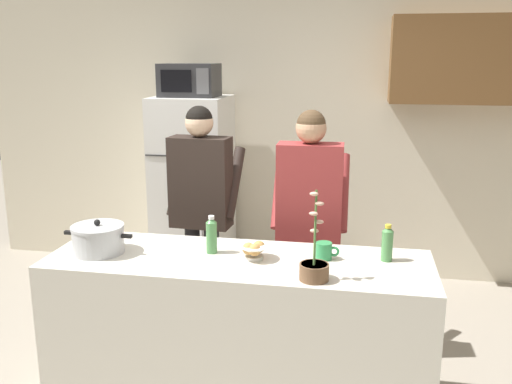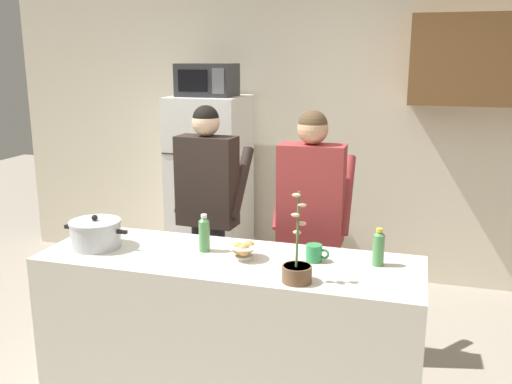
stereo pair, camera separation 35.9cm
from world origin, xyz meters
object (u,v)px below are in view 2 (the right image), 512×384
at_px(microwave, 207,80).
at_px(person_near_pot, 208,193).
at_px(coffee_mug, 315,253).
at_px(potted_orchid, 297,269).
at_px(bottle_mid_counter, 204,233).
at_px(person_by_sink, 311,206).
at_px(cooking_pot, 96,234).
at_px(bread_bowl, 244,250).
at_px(bottle_near_edge, 379,247).
at_px(refrigerator, 210,189).

bearing_deg(microwave, person_near_pot, -69.32).
height_order(coffee_mug, potted_orchid, potted_orchid).
bearing_deg(potted_orchid, bottle_mid_counter, 154.28).
height_order(person_by_sink, cooking_pot, person_by_sink).
xyz_separation_m(bread_bowl, bottle_near_edge, (0.72, 0.11, 0.05)).
height_order(coffee_mug, bread_bowl, bread_bowl).
distance_m(refrigerator, bottle_mid_counter, 1.91).
bearing_deg(person_by_sink, bottle_mid_counter, -127.66).
relative_size(microwave, cooking_pot, 1.17).
distance_m(bread_bowl, bottle_mid_counter, 0.27).
bearing_deg(cooking_pot, bread_bowl, 3.53).
bearing_deg(coffee_mug, person_near_pot, 139.43).
distance_m(microwave, bread_bowl, 2.21).
distance_m(person_by_sink, bottle_near_edge, 0.76).
relative_size(person_by_sink, coffee_mug, 12.88).
bearing_deg(bread_bowl, refrigerator, 116.25).
bearing_deg(bottle_near_edge, bottle_mid_counter, -176.95).
relative_size(refrigerator, bottle_mid_counter, 7.61).
height_order(microwave, bottle_mid_counter, microwave).
distance_m(refrigerator, bottle_near_edge, 2.39).
distance_m(person_by_sink, bread_bowl, 0.75).
distance_m(coffee_mug, potted_orchid, 0.31).
bearing_deg(bread_bowl, potted_orchid, -33.61).
bearing_deg(microwave, bottle_mid_counter, -69.72).
bearing_deg(bottle_near_edge, microwave, 133.63).
xyz_separation_m(cooking_pot, bread_bowl, (0.90, 0.06, -0.03)).
bearing_deg(microwave, bread_bowl, -63.48).
relative_size(bottle_mid_counter, potted_orchid, 0.48).
height_order(person_near_pot, bottle_near_edge, person_near_pot).
bearing_deg(bottle_mid_counter, microwave, 110.28).
bearing_deg(potted_orchid, refrigerator, 121.25).
bearing_deg(potted_orchid, person_near_pot, 129.19).
relative_size(bread_bowl, bottle_mid_counter, 0.84).
xyz_separation_m(refrigerator, person_near_pot, (0.36, -0.97, 0.22)).
bearing_deg(person_near_pot, potted_orchid, -50.81).
xyz_separation_m(refrigerator, bottle_near_edge, (1.63, -1.73, 0.18)).
bearing_deg(bread_bowl, bottle_near_edge, 8.82).
distance_m(refrigerator, coffee_mug, 2.20).
relative_size(microwave, person_by_sink, 0.28).
distance_m(microwave, bottle_near_edge, 2.49).
bearing_deg(potted_orchid, cooking_pot, 171.86).
bearing_deg(person_by_sink, refrigerator, 135.22).
xyz_separation_m(refrigerator, bread_bowl, (0.91, -1.84, 0.13)).
relative_size(refrigerator, potted_orchid, 3.62).
xyz_separation_m(microwave, person_near_pot, (0.36, -0.95, -0.76)).
relative_size(person_by_sink, cooking_pot, 4.12).
relative_size(refrigerator, bread_bowl, 9.09).
bearing_deg(coffee_mug, microwave, 126.47).
distance_m(bottle_mid_counter, potted_orchid, 0.68).
height_order(refrigerator, bottle_near_edge, refrigerator).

